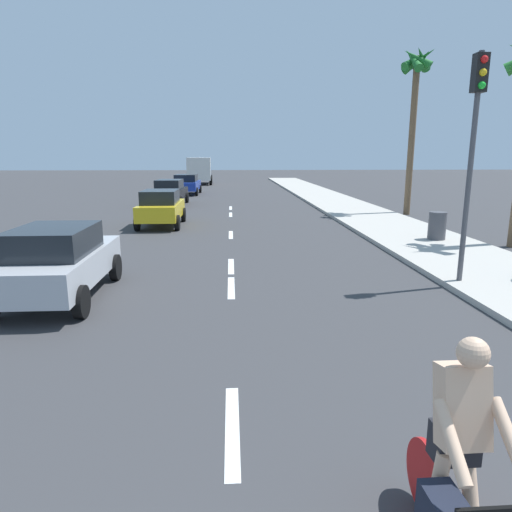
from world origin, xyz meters
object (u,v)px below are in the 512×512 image
at_px(cyclist, 458,472).
at_px(palm_tree_far, 416,84).
at_px(delivery_truck, 199,170).
at_px(parked_car_blue, 187,184).
at_px(parked_car_black, 170,191).
at_px(parked_car_silver, 58,260).
at_px(trash_bin_far, 437,226).
at_px(traffic_signal, 475,128).
at_px(parked_car_yellow, 161,207).

bearing_deg(cyclist, palm_tree_far, -111.16).
xyz_separation_m(cyclist, palm_tree_far, (7.60, 20.51, 5.64)).
bearing_deg(palm_tree_far, delivery_truck, 115.14).
height_order(parked_car_blue, delivery_truck, delivery_truck).
distance_m(parked_car_black, palm_tree_far, 15.17).
xyz_separation_m(delivery_truck, palm_tree_far, (12.50, -26.63, 4.97)).
bearing_deg(parked_car_silver, trash_bin_far, 27.27).
bearing_deg(cyclist, delivery_truck, -84.90).
bearing_deg(parked_car_silver, traffic_signal, 2.19).
relative_size(delivery_truck, palm_tree_far, 0.76).
bearing_deg(parked_car_yellow, delivery_truck, 90.31).
height_order(cyclist, parked_car_black, cyclist).
relative_size(cyclist, delivery_truck, 0.29).
bearing_deg(parked_car_yellow, traffic_signal, -49.87).
relative_size(parked_car_silver, delivery_truck, 0.64).
bearing_deg(delivery_truck, trash_bin_far, -74.83).
bearing_deg(delivery_truck, parked_car_black, -93.04).
height_order(parked_car_blue, palm_tree_far, palm_tree_far).
relative_size(parked_car_black, delivery_truck, 0.64).
relative_size(parked_car_yellow, trash_bin_far, 4.05).
distance_m(traffic_signal, trash_bin_far, 6.36).
height_order(palm_tree_far, traffic_signal, palm_tree_far).
distance_m(parked_car_blue, trash_bin_far, 23.77).
distance_m(parked_car_silver, palm_tree_far, 19.54).
distance_m(parked_car_silver, parked_car_yellow, 10.31).
bearing_deg(parked_car_yellow, palm_tree_far, 14.79).
relative_size(palm_tree_far, traffic_signal, 1.61).
relative_size(parked_car_silver, trash_bin_far, 4.17).
distance_m(cyclist, palm_tree_far, 22.58).
bearing_deg(parked_car_blue, parked_car_yellow, -86.91).
height_order(parked_car_silver, parked_car_black, same).
height_order(parked_car_yellow, parked_car_blue, same).
xyz_separation_m(parked_car_silver, parked_car_yellow, (0.67, 10.29, -0.00)).
xyz_separation_m(parked_car_black, parked_car_blue, (0.30, 7.87, 0.00)).
xyz_separation_m(parked_car_silver, parked_car_blue, (0.22, 26.96, 0.00)).
relative_size(cyclist, parked_car_silver, 0.45).
xyz_separation_m(parked_car_yellow, parked_car_blue, (-0.45, 16.67, 0.01)).
distance_m(cyclist, traffic_signal, 8.72).
relative_size(cyclist, parked_car_black, 0.45).
height_order(cyclist, parked_car_yellow, cyclist).
height_order(delivery_truck, trash_bin_far, delivery_truck).
bearing_deg(cyclist, parked_car_yellow, -75.85).
height_order(traffic_signal, trash_bin_far, traffic_signal).
distance_m(parked_car_yellow, palm_tree_far, 13.84).
relative_size(parked_car_silver, traffic_signal, 0.77).
height_order(parked_car_black, trash_bin_far, parked_car_black).
height_order(parked_car_silver, trash_bin_far, parked_car_silver).
xyz_separation_m(traffic_signal, trash_bin_far, (1.83, 5.31, -2.99)).
bearing_deg(parked_car_silver, palm_tree_far, 46.07).
bearing_deg(palm_tree_far, parked_car_black, 156.91).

